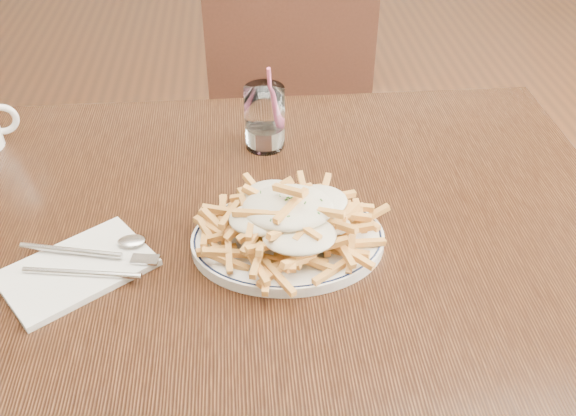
{
  "coord_description": "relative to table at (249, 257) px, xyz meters",
  "views": [
    {
      "loc": [
        0.0,
        -0.78,
        1.38
      ],
      "look_at": [
        0.06,
        -0.06,
        0.82
      ],
      "focal_mm": 40.0,
      "sensor_mm": 36.0,
      "label": 1
    }
  ],
  "objects": [
    {
      "name": "table",
      "position": [
        0.0,
        0.0,
        0.0
      ],
      "size": [
        1.2,
        0.8,
        0.75
      ],
      "color": "black",
      "rests_on": "ground"
    },
    {
      "name": "chair_far",
      "position": [
        0.12,
        0.75,
        -0.17
      ],
      "size": [
        0.41,
        0.41,
        0.88
      ],
      "color": "#321910",
      "rests_on": "ground"
    },
    {
      "name": "fries_plate",
      "position": [
        0.06,
        -0.06,
        0.09
      ],
      "size": [
        0.32,
        0.28,
        0.02
      ],
      "color": "white",
      "rests_on": "table"
    },
    {
      "name": "loaded_fries",
      "position": [
        0.06,
        -0.06,
        0.14
      ],
      "size": [
        0.29,
        0.26,
        0.07
      ],
      "color": "#C78B3D",
      "rests_on": "fries_plate"
    },
    {
      "name": "napkin",
      "position": [
        -0.24,
        -0.1,
        0.08
      ],
      "size": [
        0.24,
        0.22,
        0.01
      ],
      "primitive_type": "cube",
      "rotation": [
        0.0,
        0.0,
        0.62
      ],
      "color": "silver",
      "rests_on": "table"
    },
    {
      "name": "cutlery",
      "position": [
        -0.24,
        -0.09,
        0.09
      ],
      "size": [
        0.21,
        0.1,
        0.01
      ],
      "color": "silver",
      "rests_on": "napkin"
    },
    {
      "name": "water_glass",
      "position": [
        0.04,
        0.22,
        0.13
      ],
      "size": [
        0.07,
        0.07,
        0.16
      ],
      "color": "white",
      "rests_on": "table"
    }
  ]
}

